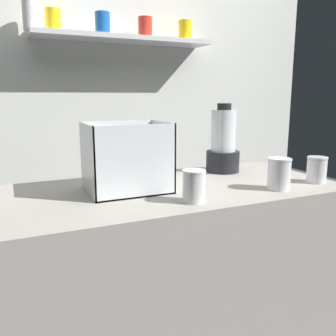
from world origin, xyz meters
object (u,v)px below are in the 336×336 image
juice_cup_beet_far_left (193,188)px  juice_cup_beet_middle (317,171)px  juice_cup_beet_left (279,176)px  carrot_display_bin (129,169)px  blender_pitcher (223,145)px

juice_cup_beet_far_left → juice_cup_beet_middle: size_ratio=1.03×
juice_cup_beet_far_left → juice_cup_beet_left: bearing=2.4°
juice_cup_beet_far_left → juice_cup_beet_middle: (0.61, 0.04, -0.00)m
juice_cup_beet_middle → juice_cup_beet_far_left: bearing=-176.2°
juice_cup_beet_far_left → juice_cup_beet_middle: 0.62m
juice_cup_beet_middle → carrot_display_bin: bearing=165.6°
carrot_display_bin → blender_pitcher: size_ratio=0.93×
blender_pitcher → juice_cup_beet_far_left: 0.55m
carrot_display_bin → juice_cup_beet_far_left: 0.28m
juice_cup_beet_left → juice_cup_beet_middle: bearing=6.3°
blender_pitcher → juice_cup_beet_far_left: blender_pitcher is taller
blender_pitcher → juice_cup_beet_far_left: size_ratio=2.89×
carrot_display_bin → juice_cup_beet_middle: 0.79m
juice_cup_beet_left → carrot_display_bin: bearing=157.7°
blender_pitcher → juice_cup_beet_middle: blender_pitcher is taller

